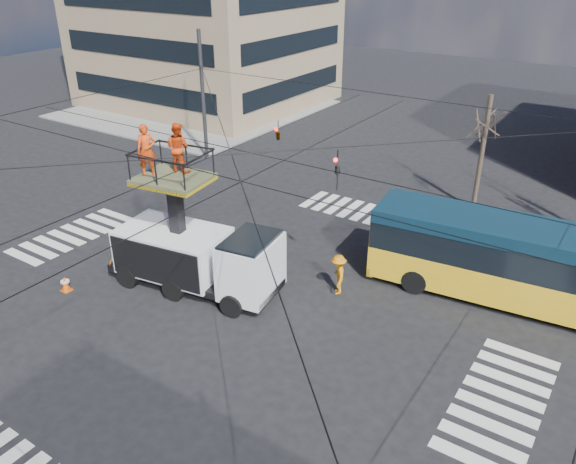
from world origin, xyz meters
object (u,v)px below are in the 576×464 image
Objects in this scene: worker_ground at (123,260)px; city_bus at (548,268)px; utility_truck at (196,240)px; traffic_cone at (65,284)px; flagger at (338,274)px.

city_bus is at bearing -46.41° from worker_ground.
worker_ground is (-14.62, -7.32, -0.78)m from city_bus.
utility_truck is 13.19m from city_bus.
utility_truck is at bearing -158.54° from city_bus.
traffic_cone is at bearing -152.00° from utility_truck.
traffic_cone is 10.81m from flagger.
city_bus is 16.37m from worker_ground.
utility_truck reaches higher than worker_ground.
traffic_cone is at bearing 160.49° from worker_ground.
utility_truck is at bearing 36.46° from traffic_cone.
utility_truck reaches higher than city_bus.
worker_ground is at bearing -96.42° from flagger.
worker_ground is at bearing -159.10° from city_bus.
utility_truck reaches higher than flagger.
traffic_cone is at bearing -91.09° from flagger.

